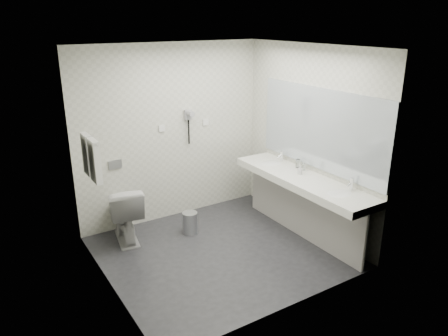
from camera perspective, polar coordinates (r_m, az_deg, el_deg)
floor at (r=5.53m, az=-0.49°, el=-11.04°), size 2.80×2.80×0.00m
ceiling at (r=4.78m, az=-0.58°, el=15.77°), size 2.80×2.80×0.00m
wall_back at (r=6.12m, az=-6.97°, el=4.54°), size 2.80×0.00×2.80m
wall_front at (r=4.04m, az=9.22°, el=-3.46°), size 2.80×0.00×2.80m
wall_left at (r=4.49m, az=-15.93°, el=-1.62°), size 0.00×2.60×2.60m
wall_right at (r=5.85m, az=11.24°, el=3.60°), size 0.00×2.60×2.60m
vanity_counter at (r=5.67m, az=10.29°, el=-1.64°), size 0.55×2.20×0.10m
vanity_panel at (r=5.85m, az=10.22°, el=-5.48°), size 0.03×2.15×0.75m
vanity_post_near at (r=5.24m, az=18.18°, el=-9.28°), size 0.06×0.06×0.75m
vanity_post_far at (r=6.60m, az=4.38°, el=-2.27°), size 0.06×0.06×0.75m
mirror at (r=5.65m, az=12.65°, el=5.05°), size 0.02×2.20×1.05m
basin_near at (r=5.23m, az=15.07°, el=-3.41°), size 0.40×0.31×0.05m
basin_far at (r=6.12m, az=6.24°, el=0.50°), size 0.40×0.31×0.05m
faucet_near at (r=5.34m, az=16.59°, el=-2.06°), size 0.04×0.04×0.15m
faucet_far at (r=6.21m, az=7.69°, el=1.59°), size 0.04×0.04×0.15m
soap_bottle_a at (r=5.73m, az=10.04°, el=-0.23°), size 0.07×0.07×0.12m
glass_left at (r=5.88m, az=10.51°, el=0.15°), size 0.06×0.06×0.10m
glass_right at (r=5.97m, az=9.80°, el=0.60°), size 0.07×0.07×0.12m
toilet at (r=5.80m, az=-13.10°, el=-5.79°), size 0.55×0.82×0.77m
flush_plate at (r=5.90m, az=-14.25°, el=0.46°), size 0.18×0.02×0.12m
pedal_bin at (r=5.93m, az=-4.53°, el=-7.32°), size 0.23×0.23×0.29m
bin_lid at (r=5.86m, az=-4.57°, el=-5.99°), size 0.21×0.21×0.02m
towel_rail at (r=4.92m, az=-17.58°, el=3.72°), size 0.02×0.62×0.02m
towel_near at (r=4.85m, az=-16.77°, el=0.87°), size 0.07×0.24×0.48m
towel_far at (r=5.11m, az=-17.65°, el=1.71°), size 0.07×0.24×0.48m
dryer_cradle at (r=6.14m, az=-4.82°, el=7.07°), size 0.10×0.04×0.14m
dryer_barrel at (r=6.08m, az=-4.52°, el=7.23°), size 0.08×0.14×0.08m
dryer_cord at (r=6.19m, az=-4.69°, el=4.78°), size 0.02×0.02×0.35m
switch_plate_a at (r=6.02m, az=-8.25°, el=5.23°), size 0.09×0.02×0.09m
switch_plate_b at (r=6.33m, az=-2.44°, el=6.10°), size 0.09×0.02×0.09m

